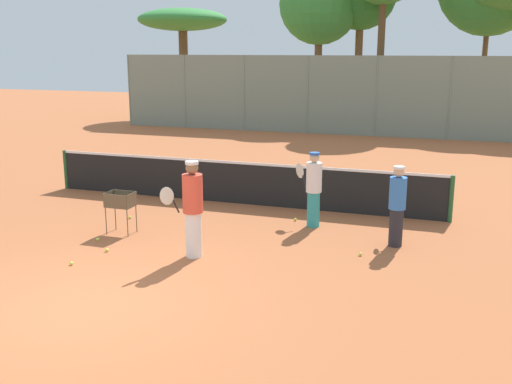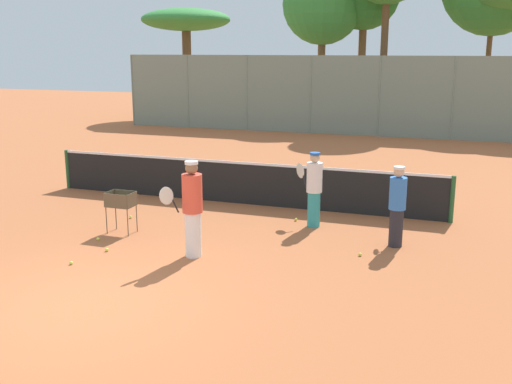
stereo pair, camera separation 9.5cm
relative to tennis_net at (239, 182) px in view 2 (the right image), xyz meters
The scene contains 18 objects.
ground_plane 6.58m from the tennis_net, 90.00° to the right, with size 80.00×80.00×0.00m, color #B26038.
tennis_net is the anchor object (origin of this frame).
back_fence 13.10m from the tennis_net, 90.00° to the left, with size 21.61×0.08×3.50m.
tree_1 18.34m from the tennis_net, 96.96° to the left, with size 4.08×4.08×8.04m.
tree_2 20.19m from the tennis_net, 119.48° to the left, with size 4.86×4.86×5.94m.
player_white_outfit 4.02m from the tennis_net, 81.12° to the right, with size 0.58×0.84×1.81m.
player_red_cap 4.62m from the tennis_net, 26.84° to the right, with size 0.41×0.85×1.60m.
player_yellow_shirt 2.63m from the tennis_net, 30.25° to the right, with size 0.74×0.64×1.64m.
ball_cart 3.44m from the tennis_net, 114.75° to the right, with size 0.56×0.41×0.88m.
tennis_ball_0 5.28m from the tennis_net, 103.94° to the right, with size 0.07×0.07×0.07m, color #D1E54C.
tennis_ball_1 2.13m from the tennis_net, 30.12° to the right, with size 0.07×0.07×0.07m, color #D1E54C.
tennis_ball_2 4.63m from the tennis_net, 39.13° to the right, with size 0.07×0.07×0.07m, color #D1E54C.
tennis_ball_3 3.26m from the tennis_net, 167.94° to the right, with size 0.07×0.07×0.07m, color #D1E54C.
tennis_ball_4 4.43m from the tennis_net, 104.05° to the right, with size 0.07×0.07×0.07m, color #D1E54C.
tennis_ball_5 4.11m from the tennis_net, 113.34° to the right, with size 0.07×0.07×0.07m, color #D1E54C.
tennis_ball_6 2.85m from the tennis_net, 131.17° to the right, with size 0.07×0.07×0.07m, color #D1E54C.
tennis_ball_7 3.53m from the tennis_net, 82.36° to the right, with size 0.07×0.07×0.07m, color #D1E54C.
parked_car 18.01m from the tennis_net, 81.47° to the left, with size 4.20×1.70×1.60m.
Camera 2 is at (5.28, -7.03, 3.80)m, focal length 42.00 mm.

